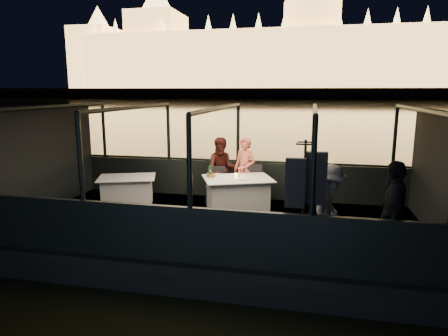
% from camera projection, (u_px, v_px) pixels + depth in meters
% --- Properties ---
extents(river_water, '(500.00, 500.00, 0.00)m').
position_uv_depth(river_water, '(304.00, 105.00, 84.92)').
color(river_water, black).
rests_on(river_water, ground).
extents(boat_hull, '(8.60, 4.40, 1.00)m').
position_uv_depth(boat_hull, '(220.00, 245.00, 8.23)').
color(boat_hull, black).
rests_on(boat_hull, river_water).
extents(boat_deck, '(8.00, 4.00, 0.04)m').
position_uv_depth(boat_deck, '(220.00, 223.00, 8.14)').
color(boat_deck, black).
rests_on(boat_deck, boat_hull).
extents(gunwale_port, '(8.00, 0.08, 0.90)m').
position_uv_depth(gunwale_port, '(238.00, 180.00, 9.97)').
color(gunwale_port, black).
rests_on(gunwale_port, boat_deck).
extents(gunwale_starboard, '(8.00, 0.08, 0.90)m').
position_uv_depth(gunwale_starboard, '(191.00, 235.00, 6.13)').
color(gunwale_starboard, black).
rests_on(gunwale_starboard, boat_deck).
extents(cabin_glass_port, '(8.00, 0.02, 1.40)m').
position_uv_depth(cabin_glass_port, '(238.00, 134.00, 9.75)').
color(cabin_glass_port, '#99B2B2').
rests_on(cabin_glass_port, gunwale_port).
extents(cabin_glass_starboard, '(8.00, 0.02, 1.40)m').
position_uv_depth(cabin_glass_starboard, '(189.00, 162.00, 5.91)').
color(cabin_glass_starboard, '#99B2B2').
rests_on(cabin_glass_starboard, gunwale_starboard).
extents(cabin_roof_glass, '(8.00, 4.00, 0.02)m').
position_uv_depth(cabin_roof_glass, '(220.00, 108.00, 7.69)').
color(cabin_roof_glass, '#99B2B2').
rests_on(cabin_roof_glass, boat_deck).
extents(end_wall_fore, '(0.02, 4.00, 2.30)m').
position_uv_depth(end_wall_fore, '(42.00, 159.00, 8.76)').
color(end_wall_fore, black).
rests_on(end_wall_fore, boat_deck).
extents(end_wall_aft, '(0.02, 4.00, 2.30)m').
position_uv_depth(end_wall_aft, '(439.00, 176.00, 7.07)').
color(end_wall_aft, black).
rests_on(end_wall_aft, boat_deck).
extents(canopy_ribs, '(8.00, 4.00, 2.30)m').
position_uv_depth(canopy_ribs, '(220.00, 167.00, 7.91)').
color(canopy_ribs, black).
rests_on(canopy_ribs, boat_deck).
extents(embankment, '(400.00, 140.00, 6.00)m').
position_uv_depth(embankment, '(310.00, 95.00, 209.35)').
color(embankment, '#423D33').
rests_on(embankment, ground).
extents(parliament_building, '(220.00, 32.00, 60.00)m').
position_uv_depth(parliament_building, '(312.00, 29.00, 170.44)').
color(parliament_building, '#F2D18C').
rests_on(parliament_building, embankment).
extents(dining_table_central, '(1.74, 1.52, 0.77)m').
position_uv_depth(dining_table_central, '(238.00, 195.00, 8.76)').
color(dining_table_central, beige).
rests_on(dining_table_central, boat_deck).
extents(dining_table_aft, '(1.52, 1.31, 0.68)m').
position_uv_depth(dining_table_aft, '(127.00, 189.00, 9.25)').
color(dining_table_aft, white).
rests_on(dining_table_aft, boat_deck).
extents(chair_port_left, '(0.52, 0.52, 0.87)m').
position_uv_depth(chair_port_left, '(214.00, 186.00, 9.32)').
color(chair_port_left, black).
rests_on(chair_port_left, boat_deck).
extents(chair_port_right, '(0.52, 0.52, 0.94)m').
position_uv_depth(chair_port_right, '(251.00, 187.00, 9.19)').
color(chair_port_right, black).
rests_on(chair_port_right, boat_deck).
extents(coat_stand, '(0.60, 0.51, 1.93)m').
position_uv_depth(coat_stand, '(303.00, 207.00, 6.07)').
color(coat_stand, black).
rests_on(coat_stand, boat_deck).
extents(person_woman_coral, '(0.67, 0.57, 1.57)m').
position_uv_depth(person_woman_coral, '(245.00, 172.00, 9.39)').
color(person_woman_coral, '#D7634E').
rests_on(person_woman_coral, boat_deck).
extents(person_man_maroon, '(0.84, 0.71, 1.54)m').
position_uv_depth(person_man_maroon, '(222.00, 170.00, 9.64)').
color(person_man_maroon, '#3C1411').
rests_on(person_man_maroon, boat_deck).
extents(passenger_stripe, '(0.76, 1.07, 1.50)m').
position_uv_depth(passenger_stripe, '(329.00, 205.00, 6.36)').
color(passenger_stripe, silver).
rests_on(passenger_stripe, boat_deck).
extents(passenger_dark, '(0.59, 1.03, 1.66)m').
position_uv_depth(passenger_dark, '(393.00, 214.00, 5.88)').
color(passenger_dark, black).
rests_on(passenger_dark, boat_deck).
extents(wine_bottle, '(0.09, 0.09, 0.31)m').
position_uv_depth(wine_bottle, '(210.00, 171.00, 8.73)').
color(wine_bottle, '#143917').
rests_on(wine_bottle, dining_table_central).
extents(bread_basket, '(0.20, 0.20, 0.08)m').
position_uv_depth(bread_basket, '(211.00, 175.00, 8.78)').
color(bread_basket, brown).
rests_on(bread_basket, dining_table_central).
extents(amber_candle, '(0.07, 0.07, 0.09)m').
position_uv_depth(amber_candle, '(236.00, 176.00, 8.74)').
color(amber_candle, '#FFA93F').
rests_on(amber_candle, dining_table_central).
extents(plate_near, '(0.25, 0.25, 0.02)m').
position_uv_depth(plate_near, '(241.00, 179.00, 8.53)').
color(plate_near, silver).
rests_on(plate_near, dining_table_central).
extents(plate_far, '(0.32, 0.32, 0.02)m').
position_uv_depth(plate_far, '(217.00, 175.00, 8.99)').
color(plate_far, white).
rests_on(plate_far, dining_table_central).
extents(wine_glass_white, '(0.07, 0.07, 0.19)m').
position_uv_depth(wine_glass_white, '(210.00, 173.00, 8.71)').
color(wine_glass_white, white).
rests_on(wine_glass_white, dining_table_central).
extents(wine_glass_red, '(0.07, 0.07, 0.21)m').
position_uv_depth(wine_glass_red, '(239.00, 172.00, 8.81)').
color(wine_glass_red, silver).
rests_on(wine_glass_red, dining_table_central).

